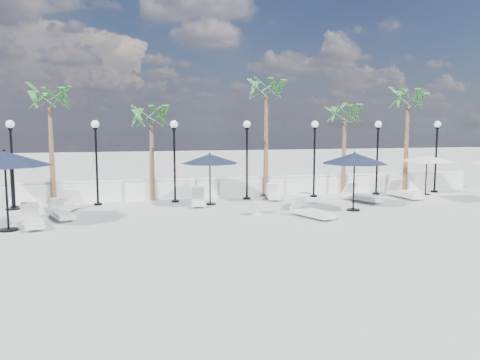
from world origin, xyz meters
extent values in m
plane|color=#ADAEA9|center=(0.00, 0.00, 0.00)|extent=(100.00, 100.00, 0.00)
cube|color=white|center=(0.00, 7.50, 0.45)|extent=(26.00, 0.30, 0.90)
cube|color=white|center=(0.00, 7.50, 0.97)|extent=(26.00, 0.12, 0.08)
cylinder|color=black|center=(-10.50, 6.50, 0.05)|extent=(0.36, 0.36, 0.10)
cylinder|color=black|center=(-10.50, 6.50, 1.75)|extent=(0.10, 0.10, 3.50)
cylinder|color=black|center=(-10.50, 6.50, 3.45)|extent=(0.18, 0.18, 0.10)
sphere|color=white|center=(-10.50, 6.50, 3.66)|extent=(0.36, 0.36, 0.36)
cylinder|color=black|center=(-7.00, 6.50, 0.05)|extent=(0.36, 0.36, 0.10)
cylinder|color=black|center=(-7.00, 6.50, 1.75)|extent=(0.10, 0.10, 3.50)
cylinder|color=black|center=(-7.00, 6.50, 3.45)|extent=(0.18, 0.18, 0.10)
sphere|color=white|center=(-7.00, 6.50, 3.66)|extent=(0.36, 0.36, 0.36)
cylinder|color=black|center=(-3.50, 6.50, 0.05)|extent=(0.36, 0.36, 0.10)
cylinder|color=black|center=(-3.50, 6.50, 1.75)|extent=(0.10, 0.10, 3.50)
cylinder|color=black|center=(-3.50, 6.50, 3.45)|extent=(0.18, 0.18, 0.10)
sphere|color=white|center=(-3.50, 6.50, 3.66)|extent=(0.36, 0.36, 0.36)
cylinder|color=black|center=(0.00, 6.50, 0.05)|extent=(0.36, 0.36, 0.10)
cylinder|color=black|center=(0.00, 6.50, 1.75)|extent=(0.10, 0.10, 3.50)
cylinder|color=black|center=(0.00, 6.50, 3.45)|extent=(0.18, 0.18, 0.10)
sphere|color=white|center=(0.00, 6.50, 3.66)|extent=(0.36, 0.36, 0.36)
cylinder|color=black|center=(3.50, 6.50, 0.05)|extent=(0.36, 0.36, 0.10)
cylinder|color=black|center=(3.50, 6.50, 1.75)|extent=(0.10, 0.10, 3.50)
cylinder|color=black|center=(3.50, 6.50, 3.45)|extent=(0.18, 0.18, 0.10)
sphere|color=white|center=(3.50, 6.50, 3.66)|extent=(0.36, 0.36, 0.36)
cylinder|color=black|center=(7.00, 6.50, 0.05)|extent=(0.36, 0.36, 0.10)
cylinder|color=black|center=(7.00, 6.50, 1.75)|extent=(0.10, 0.10, 3.50)
cylinder|color=black|center=(7.00, 6.50, 3.45)|extent=(0.18, 0.18, 0.10)
sphere|color=white|center=(7.00, 6.50, 3.66)|extent=(0.36, 0.36, 0.36)
cylinder|color=black|center=(10.50, 6.50, 0.05)|extent=(0.36, 0.36, 0.10)
cylinder|color=black|center=(10.50, 6.50, 1.75)|extent=(0.10, 0.10, 3.50)
cylinder|color=black|center=(10.50, 6.50, 3.45)|extent=(0.18, 0.18, 0.10)
sphere|color=white|center=(10.50, 6.50, 3.66)|extent=(0.36, 0.36, 0.36)
cone|color=brown|center=(-9.00, 7.30, 2.20)|extent=(0.28, 0.28, 4.40)
cone|color=brown|center=(-4.50, 7.30, 1.80)|extent=(0.28, 0.28, 3.60)
cone|color=brown|center=(1.20, 7.30, 2.50)|extent=(0.28, 0.28, 5.00)
cone|color=brown|center=(5.50, 7.30, 1.90)|extent=(0.28, 0.28, 3.80)
cone|color=brown|center=(9.20, 7.30, 2.30)|extent=(0.28, 0.28, 4.60)
cube|color=silver|center=(-8.26, 4.90, 0.17)|extent=(1.41, 2.23, 0.11)
cube|color=silver|center=(-8.36, 4.63, 0.30)|extent=(1.12, 1.57, 0.11)
cube|color=silver|center=(-7.96, 5.70, 0.59)|extent=(0.80, 0.70, 0.66)
cube|color=silver|center=(-8.99, 2.16, 0.16)|extent=(1.14, 2.02, 0.10)
cube|color=silver|center=(-8.92, 1.91, 0.27)|extent=(0.93, 1.41, 0.10)
cube|color=silver|center=(-9.21, 2.91, 0.54)|extent=(0.70, 0.60, 0.60)
cube|color=silver|center=(-8.18, 3.51, 0.14)|extent=(1.20, 1.87, 0.10)
cube|color=silver|center=(-8.09, 3.28, 0.25)|extent=(0.96, 1.32, 0.10)
cube|color=silver|center=(-8.44, 4.17, 0.50)|extent=(0.67, 0.59, 0.55)
cube|color=silver|center=(1.36, 1.44, 0.16)|extent=(1.30, 2.02, 0.10)
cube|color=silver|center=(1.45, 1.20, 0.27)|extent=(1.03, 1.42, 0.10)
cube|color=silver|center=(1.07, 2.17, 0.54)|extent=(0.72, 0.64, 0.60)
cube|color=silver|center=(-2.57, 5.32, 0.15)|extent=(0.82, 1.88, 0.10)
cube|color=silver|center=(-2.59, 5.07, 0.26)|extent=(0.71, 1.29, 0.10)
cube|color=silver|center=(-2.48, 6.05, 0.51)|extent=(0.62, 0.50, 0.57)
cube|color=silver|center=(5.18, 4.52, 0.17)|extent=(1.39, 2.17, 0.11)
cube|color=silver|center=(5.28, 4.27, 0.29)|extent=(1.11, 1.53, 0.11)
cube|color=silver|center=(4.88, 5.30, 0.58)|extent=(0.78, 0.69, 0.64)
cube|color=silver|center=(1.25, 6.20, 0.14)|extent=(0.89, 1.79, 0.09)
cube|color=silver|center=(1.21, 5.97, 0.24)|extent=(0.75, 1.24, 0.09)
cube|color=silver|center=(1.38, 6.88, 0.48)|extent=(0.60, 0.50, 0.54)
cube|color=silver|center=(7.73, 4.97, 0.17)|extent=(0.86, 2.16, 0.11)
cube|color=silver|center=(7.75, 4.69, 0.30)|extent=(0.77, 1.47, 0.11)
cube|color=silver|center=(7.66, 5.83, 0.59)|extent=(0.70, 0.55, 0.66)
cylinder|color=silver|center=(-0.56, 2.56, 0.02)|extent=(0.42, 0.42, 0.03)
cylinder|color=silver|center=(-0.56, 2.56, 0.25)|extent=(0.06, 0.06, 0.50)
cylinder|color=silver|center=(-0.56, 2.56, 0.51)|extent=(0.54, 0.54, 0.03)
cylinder|color=silver|center=(2.17, 4.36, 0.02)|extent=(0.45, 0.45, 0.03)
cylinder|color=silver|center=(2.17, 4.36, 0.27)|extent=(0.07, 0.07, 0.54)
cylinder|color=silver|center=(2.17, 4.36, 0.55)|extent=(0.58, 0.58, 0.03)
cylinder|color=black|center=(-9.69, 1.79, 0.03)|extent=(0.62, 0.62, 0.07)
cylinder|color=black|center=(-9.69, 1.79, 1.35)|extent=(0.08, 0.08, 2.69)
cone|color=black|center=(-9.69, 1.79, 2.50)|extent=(3.19, 3.19, 0.49)
sphere|color=black|center=(-9.69, 1.79, 2.77)|extent=(0.09, 0.09, 0.09)
cylinder|color=black|center=(-2.00, 5.47, 0.03)|extent=(0.53, 0.53, 0.06)
cylinder|color=black|center=(-2.00, 5.47, 1.14)|extent=(0.07, 0.07, 2.28)
cone|color=black|center=(-2.00, 5.47, 2.10)|extent=(2.65, 2.65, 0.43)
sphere|color=black|center=(-2.00, 5.47, 2.34)|extent=(0.08, 0.08, 0.08)
cylinder|color=black|center=(3.65, 2.51, 0.03)|extent=(0.56, 0.56, 0.06)
cylinder|color=black|center=(3.65, 2.51, 1.21)|extent=(0.07, 0.07, 2.42)
cone|color=black|center=(3.65, 2.51, 2.24)|extent=(2.82, 2.82, 0.45)
sphere|color=black|center=(3.65, 2.51, 2.49)|extent=(0.08, 0.08, 0.08)
cylinder|color=black|center=(9.44, 5.78, 0.03)|extent=(0.46, 0.46, 0.05)
cylinder|color=black|center=(9.44, 5.78, 1.01)|extent=(0.06, 0.06, 2.01)
pyramid|color=beige|center=(9.44, 5.78, 2.04)|extent=(4.46, 4.46, 0.31)
cylinder|color=black|center=(-10.51, 6.20, 0.03)|extent=(0.60, 0.60, 0.06)
cylinder|color=black|center=(-10.51, 6.20, 1.13)|extent=(0.08, 0.08, 2.26)
cone|color=beige|center=(-10.51, 6.20, 2.07)|extent=(1.94, 1.94, 0.48)
sphere|color=black|center=(-10.51, 6.20, 2.34)|extent=(0.09, 0.09, 0.09)
camera|label=1|loc=(-5.61, -15.43, 3.63)|focal=35.00mm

